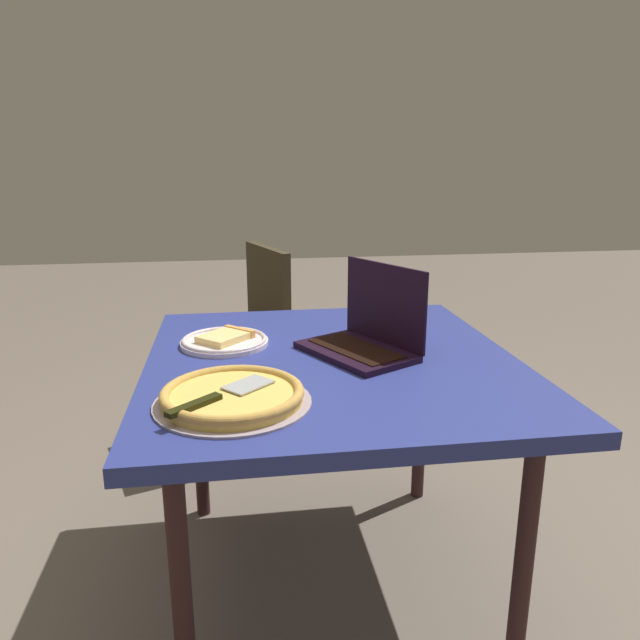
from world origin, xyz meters
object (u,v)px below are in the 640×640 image
object	(u,v)px
laptop	(366,333)
chair_near	(242,332)
pizza_tray	(232,396)
pizza_plate	(225,340)
dining_table	(332,378)
table_knife	(418,334)

from	to	relation	value
laptop	chair_near	xyz separation A→B (m)	(0.34, -0.96, -0.26)
pizza_tray	laptop	bearing A→B (deg)	-140.30
laptop	pizza_plate	world-z (taller)	laptop
dining_table	pizza_plate	distance (m)	0.35
chair_near	pizza_tray	bearing A→B (deg)	88.24
pizza_tray	table_knife	world-z (taller)	pizza_tray
dining_table	laptop	bearing A→B (deg)	-163.46
pizza_plate	chair_near	xyz separation A→B (m)	(-0.06, -0.83, -0.22)
pizza_tray	pizza_plate	bearing A→B (deg)	-87.39
dining_table	chair_near	size ratio (longest dim) A/B	1.23
pizza_plate	chair_near	distance (m)	0.86
pizza_tray	chair_near	world-z (taller)	chair_near
table_knife	chair_near	bearing A→B (deg)	-56.62
laptop	pizza_plate	bearing A→B (deg)	-17.98
table_knife	laptop	bearing A→B (deg)	35.32
dining_table	chair_near	bearing A→B (deg)	-76.52
laptop	table_knife	bearing A→B (deg)	-144.68
laptop	pizza_tray	bearing A→B (deg)	39.70
laptop	pizza_tray	world-z (taller)	laptop
pizza_tray	table_knife	size ratio (longest dim) A/B	1.84
laptop	chair_near	size ratio (longest dim) A/B	0.44
table_knife	dining_table	bearing A→B (deg)	29.53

